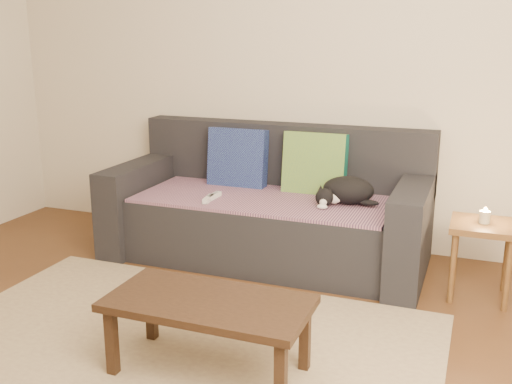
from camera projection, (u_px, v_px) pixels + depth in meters
ground at (151, 371)px, 2.71m from camera, size 4.50×4.50×0.00m
back_wall at (290, 61)px, 4.18m from camera, size 4.50×0.04×2.60m
sofa at (269, 213)px, 4.05m from camera, size 2.10×0.94×0.87m
throw_blanket at (264, 199)px, 3.93m from camera, size 1.66×0.74×0.02m
cushion_navy at (238, 158)px, 4.22m from camera, size 0.42×0.16×0.43m
cushion_green at (315, 164)px, 4.03m from camera, size 0.43×0.16×0.44m
cat at (346, 191)px, 3.77m from camera, size 0.40×0.35×0.17m
wii_remote_a at (208, 199)px, 3.84m from camera, size 0.06×0.15×0.03m
wii_remote_b at (214, 196)px, 3.91m from camera, size 0.04×0.15×0.03m
side_table at (483, 236)px, 3.39m from camera, size 0.36×0.36×0.45m
candle at (485, 217)px, 3.36m from camera, size 0.06×0.06×0.09m
rug at (167, 354)px, 2.84m from camera, size 2.50×1.80×0.01m
coffee_table at (208, 309)px, 2.62m from camera, size 0.89×0.45×0.36m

